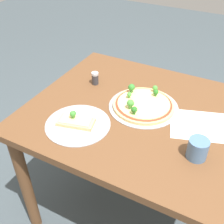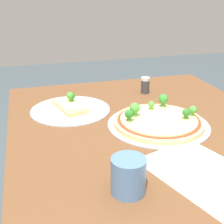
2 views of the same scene
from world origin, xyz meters
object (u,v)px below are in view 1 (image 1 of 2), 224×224
drinking_cup (198,149)px  pizza_tray_slice (77,123)px  condiment_shaker (95,78)px  dining_table (143,129)px  pizza_tray_whole (143,105)px

drinking_cup → pizza_tray_slice: bearing=-174.5°
condiment_shaker → dining_table: bearing=-18.2°
condiment_shaker → pizza_tray_slice: bearing=-73.0°
dining_table → pizza_tray_slice: pizza_tray_slice is taller
dining_table → pizza_tray_slice: (-0.23, -0.22, 0.11)m
pizza_tray_slice → condiment_shaker: condiment_shaker is taller
pizza_tray_slice → condiment_shaker: bearing=107.0°
dining_table → pizza_tray_whole: 0.12m
drinking_cup → condiment_shaker: bearing=155.4°
dining_table → drinking_cup: size_ratio=12.86×
pizza_tray_whole → pizza_tray_slice: pizza_tray_whole is taller
pizza_tray_slice → condiment_shaker: 0.34m
pizza_tray_slice → drinking_cup: bearing=5.5°
dining_table → condiment_shaker: bearing=161.8°
pizza_tray_whole → pizza_tray_slice: (-0.21, -0.25, -0.00)m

